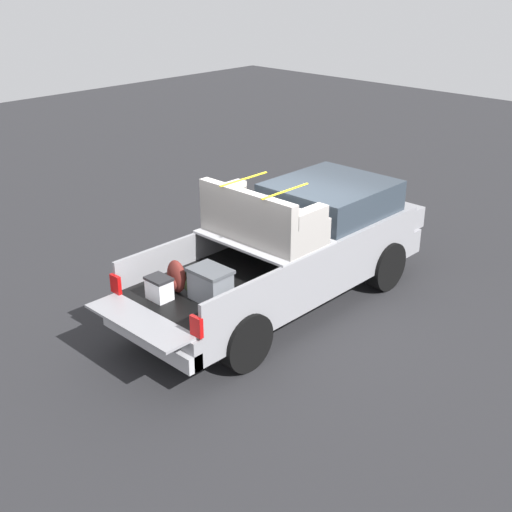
# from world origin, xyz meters

# --- Properties ---
(ground_plane) EXTENTS (40.00, 40.00, 0.00)m
(ground_plane) POSITION_xyz_m (0.00, 0.00, 0.00)
(ground_plane) COLOR #262628
(pickup_truck) EXTENTS (6.05, 2.06, 2.23)m
(pickup_truck) POSITION_xyz_m (0.36, -0.00, 0.98)
(pickup_truck) COLOR gray
(pickup_truck) RESTS_ON ground_plane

